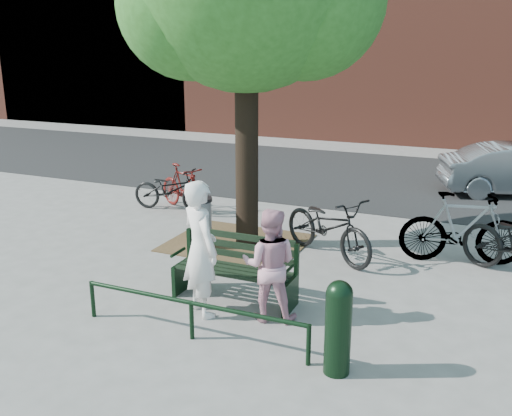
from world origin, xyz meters
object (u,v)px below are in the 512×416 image
at_px(person_right, 270,265).
at_px(litter_bin, 200,222).
at_px(park_bench, 236,267).
at_px(bollard, 338,324).
at_px(bicycle_c, 328,226).
at_px(person_left, 201,249).

bearing_deg(person_right, litter_bin, -58.11).
xyz_separation_m(park_bench, bollard, (1.83, -1.30, 0.10)).
bearing_deg(bicycle_c, bollard, -130.23).
bearing_deg(bollard, person_right, 142.22).
xyz_separation_m(bollard, litter_bin, (-3.35, 2.99, -0.12)).
height_order(person_left, bicycle_c, person_left).
relative_size(person_left, bicycle_c, 0.89).
xyz_separation_m(person_left, bicycle_c, (0.93, 2.73, -0.38)).
bearing_deg(park_bench, litter_bin, 131.87).
bearing_deg(bollard, person_left, 161.55).
distance_m(person_left, person_right, 0.93).
bearing_deg(person_left, bicycle_c, -75.19).
height_order(person_right, litter_bin, person_right).
relative_size(park_bench, bicycle_c, 0.84).
xyz_separation_m(park_bench, person_left, (-0.23, -0.61, 0.44)).
bearing_deg(person_left, person_right, -132.39).
distance_m(litter_bin, bicycle_c, 2.26).
distance_m(bollard, litter_bin, 4.49).
relative_size(person_right, bollard, 1.39).
distance_m(person_left, bollard, 2.20).
xyz_separation_m(person_left, litter_bin, (-1.29, 2.30, -0.46)).
xyz_separation_m(park_bench, bicycle_c, (0.70, 2.12, 0.06)).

